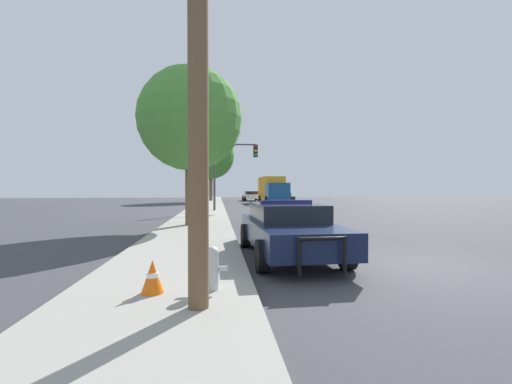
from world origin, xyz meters
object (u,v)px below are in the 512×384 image
(police_car, at_px, (288,228))
(fire_hydrant, at_px, (212,267))
(utility_pole, at_px, (198,31))
(car_background_distant, at_px, (251,196))
(tree_sidewalk_far, at_px, (211,156))
(box_truck, at_px, (272,189))
(car_background_oncoming, at_px, (282,198))
(tree_sidewalk_near, at_px, (190,119))
(traffic_light, at_px, (232,162))
(traffic_cone, at_px, (153,276))

(police_car, xyz_separation_m, fire_hydrant, (-1.86, -3.10, -0.23))
(police_car, relative_size, utility_pole, 0.71)
(car_background_distant, xyz_separation_m, tree_sidewalk_far, (-5.29, -1.53, 5.16))
(box_truck, bearing_deg, car_background_oncoming, 115.09)
(fire_hydrant, relative_size, tree_sidewalk_near, 0.10)
(car_background_distant, bearing_deg, fire_hydrant, -98.69)
(traffic_light, relative_size, traffic_cone, 9.72)
(fire_hydrant, bearing_deg, car_background_oncoming, 77.10)
(traffic_light, bearing_deg, fire_hydrant, -93.43)
(utility_pole, height_order, car_background_oncoming, utility_pole)
(car_background_oncoming, distance_m, traffic_cone, 31.83)
(traffic_light, xyz_separation_m, tree_sidewalk_near, (-2.25, -9.49, 1.18))
(car_background_oncoming, relative_size, tree_sidewalk_near, 0.60)
(box_truck, height_order, traffic_cone, box_truck)
(utility_pole, bearing_deg, traffic_light, 86.21)
(fire_hydrant, xyz_separation_m, tree_sidewalk_near, (-1.09, 9.80, 4.26))
(police_car, bearing_deg, car_background_oncoming, -102.31)
(police_car, relative_size, traffic_cone, 10.11)
(police_car, relative_size, fire_hydrant, 7.41)
(police_car, height_order, car_background_oncoming, police_car)
(police_car, height_order, box_truck, box_truck)
(police_car, bearing_deg, tree_sidewalk_far, -87.53)
(fire_hydrant, bearing_deg, car_background_distant, 83.50)
(traffic_light, bearing_deg, car_background_oncoming, 62.80)
(fire_hydrant, relative_size, traffic_light, 0.14)
(tree_sidewalk_near, bearing_deg, traffic_cone, -88.92)
(police_car, height_order, car_background_distant, police_car)
(box_truck, xyz_separation_m, traffic_cone, (-7.15, -32.46, -1.22))
(traffic_light, xyz_separation_m, traffic_cone, (-2.06, -19.36, -3.19))
(box_truck, height_order, tree_sidewalk_near, tree_sidewalk_near)
(fire_hydrant, bearing_deg, traffic_cone, -175.97)
(fire_hydrant, xyz_separation_m, car_background_oncoming, (7.04, 30.75, 0.18))
(box_truck, bearing_deg, fire_hydrant, 78.24)
(car_background_oncoming, bearing_deg, box_truck, -67.06)
(police_car, bearing_deg, fire_hydrant, 57.28)
(fire_hydrant, height_order, traffic_cone, fire_hydrant)
(fire_hydrant, distance_m, traffic_light, 19.57)
(police_car, relative_size, tree_sidewalk_far, 0.58)
(police_car, xyz_separation_m, utility_pole, (-2.04, -3.89, 3.11))
(traffic_cone, bearing_deg, traffic_light, 83.91)
(box_truck, relative_size, tree_sidewalk_far, 0.88)
(car_background_distant, relative_size, box_truck, 0.54)
(traffic_light, distance_m, car_background_oncoming, 13.21)
(police_car, height_order, traffic_cone, police_car)
(tree_sidewalk_far, bearing_deg, car_background_distant, 16.17)
(tree_sidewalk_far, bearing_deg, box_truck, -41.39)
(traffic_cone, bearing_deg, police_car, 48.78)
(tree_sidewalk_near, distance_m, traffic_cone, 10.79)
(fire_hydrant, bearing_deg, traffic_light, 86.57)
(police_car, height_order, fire_hydrant, police_car)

